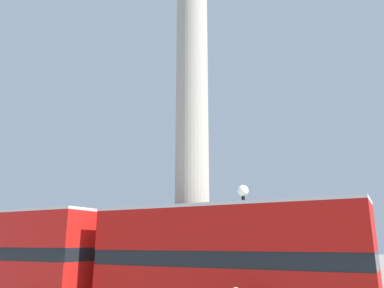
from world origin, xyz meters
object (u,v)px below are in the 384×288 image
(bus_a, at_px, (225,259))
(street_lamp, at_px, (245,236))
(bus_b, at_px, (4,255))
(monument_column, at_px, (192,155))

(bus_a, relative_size, street_lamp, 1.91)
(bus_a, xyz_separation_m, bus_b, (-11.04, -0.23, 0.04))
(bus_a, height_order, street_lamp, street_lamp)
(bus_a, bearing_deg, bus_b, -175.38)
(bus_a, xyz_separation_m, street_lamp, (0.29, 1.65, 0.83))
(bus_a, bearing_deg, street_lamp, 83.55)
(bus_b, bearing_deg, bus_a, 4.11)
(bus_a, distance_m, street_lamp, 1.87)
(monument_column, bearing_deg, bus_a, -51.78)
(monument_column, height_order, bus_a, monument_column)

